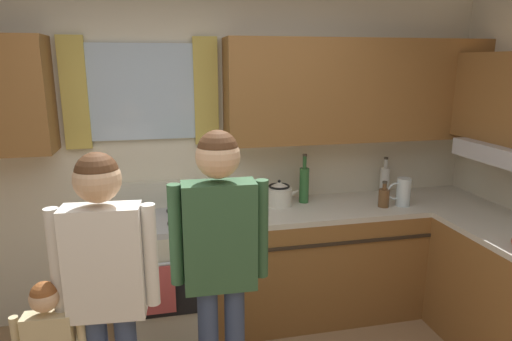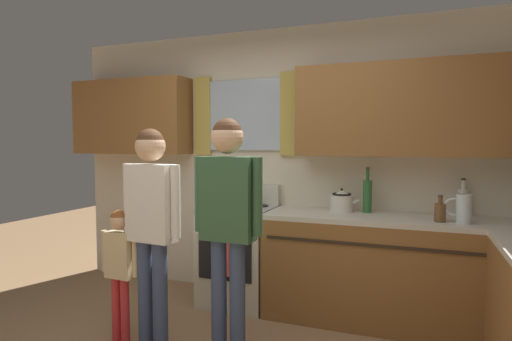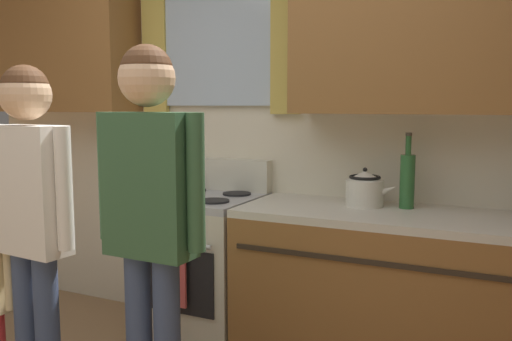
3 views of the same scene
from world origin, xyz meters
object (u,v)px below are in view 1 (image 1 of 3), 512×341
Objects in this scene: bottle_squat_brown at (384,197)px; bottle_wine_green at (304,184)px; adult_in_plaid at (220,247)px; stovetop_kettle at (279,194)px; water_pitcher at (403,192)px; adult_holding_child at (106,274)px; stove_oven at (160,273)px; bottle_milk_white at (385,179)px.

bottle_squat_brown is 0.62m from bottle_wine_green.
bottle_squat_brown is 1.63m from adult_in_plaid.
stovetop_kettle is at bearing 164.73° from bottle_squat_brown.
water_pitcher is (0.94, -0.22, 0.02)m from stovetop_kettle.
adult_in_plaid reaches higher than water_pitcher.
bottle_squat_brown is at bearing 31.01° from adult_in_plaid.
adult_holding_child is at bearing -156.33° from water_pitcher.
adult_in_plaid is (0.57, 0.09, 0.04)m from adult_holding_child.
bottle_wine_green is 0.77m from water_pitcher.
stovetop_kettle is at bearing 44.12° from adult_holding_child.
stovetop_kettle reaches higher than bottle_squat_brown.
adult_holding_child is at bearing -102.92° from stove_oven.
stovetop_kettle is (-0.97, -0.13, -0.02)m from bottle_milk_white.
bottle_squat_brown is at bearing -23.34° from bottle_wine_green.
bottle_milk_white is 1.97m from adult_in_plaid.
bottle_wine_green reaches higher than water_pitcher.
bottle_squat_brown is at bearing 25.41° from adult_holding_child.
water_pitcher is (-0.03, -0.34, -0.01)m from bottle_milk_white.
adult_in_plaid is at bearing -143.33° from bottle_milk_white.
bottle_squat_brown is 0.13× the size of adult_holding_child.
adult_holding_child reaches higher than bottle_milk_white.
bottle_squat_brown is at bearing -15.27° from stovetop_kettle.
adult_in_plaid is at bearing 9.31° from adult_holding_child.
adult_in_plaid reaches higher than adult_holding_child.
adult_holding_child is (-1.39, -1.18, -0.04)m from bottle_wine_green.
water_pitcher reaches higher than bottle_squat_brown.
adult_in_plaid is at bearing -120.33° from stovetop_kettle.
water_pitcher is at bearing 28.30° from adult_in_plaid.
bottle_squat_brown reaches higher than stove_oven.
bottle_squat_brown is 0.12× the size of adult_in_plaid.
bottle_milk_white is 1.14× the size of stovetop_kettle.
adult_holding_child is at bearing -139.82° from bottle_wine_green.
bottle_wine_green is (-0.57, 0.24, 0.07)m from bottle_squat_brown.
stovetop_kettle is 0.16× the size of adult_in_plaid.
bottle_milk_white reaches higher than stovetop_kettle.
bottle_milk_white is 0.20× the size of adult_holding_child.
bottle_wine_green is at bearing 160.98° from water_pitcher.
bottle_squat_brown is 0.16m from water_pitcher.
stove_oven is at bearing -173.44° from bottle_wine_green.
stovetop_kettle is at bearing -171.52° from bottle_wine_green.
stove_oven is 3.51× the size of bottle_milk_white.
water_pitcher is at bearing -13.08° from stovetop_kettle.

